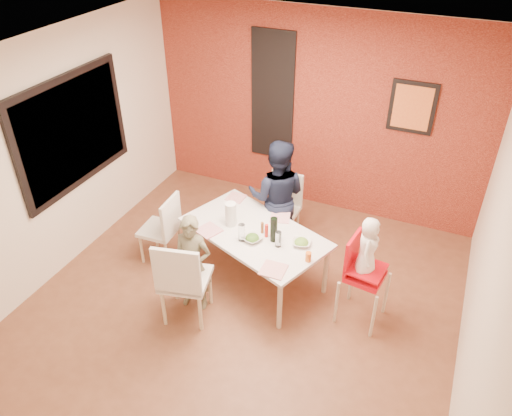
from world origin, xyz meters
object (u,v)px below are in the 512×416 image
at_px(dining_table, 255,235).
at_px(child_far, 277,197).
at_px(chair_far, 284,203).
at_px(chair_left, 164,226).
at_px(paper_towel_roll, 231,214).
at_px(child_near, 193,264).
at_px(high_chair, 361,272).
at_px(chair_near, 182,279).
at_px(toddler, 368,248).
at_px(wine_bottle, 274,230).

relative_size(dining_table, child_far, 1.24).
bearing_deg(chair_far, dining_table, -89.08).
xyz_separation_m(chair_left, paper_towel_roll, (0.83, 0.13, 0.32)).
xyz_separation_m(child_near, child_far, (0.42, 1.32, 0.17)).
bearing_deg(chair_left, high_chair, 86.62).
height_order(chair_far, high_chair, high_chair).
bearing_deg(chair_near, chair_left, -60.73).
distance_m(dining_table, paper_towel_roll, 0.36).
distance_m(dining_table, child_near, 0.78).
bearing_deg(chair_far, toddler, -38.20).
height_order(dining_table, high_chair, high_chair).
xyz_separation_m(dining_table, child_near, (-0.42, -0.66, -0.04)).
relative_size(dining_table, child_near, 1.60).
bearing_deg(chair_far, high_chair, -38.66).
height_order(chair_near, paper_towel_roll, chair_near).
xyz_separation_m(high_chair, paper_towel_roll, (-1.53, 0.13, 0.20)).
bearing_deg(high_chair, dining_table, 91.45).
bearing_deg(toddler, wine_bottle, 81.48).
xyz_separation_m(chair_near, wine_bottle, (0.65, 0.84, 0.24)).
xyz_separation_m(wine_bottle, paper_towel_roll, (-0.55, 0.08, -0.00)).
relative_size(chair_far, high_chair, 0.88).
relative_size(child_near, wine_bottle, 3.93).
height_order(high_chair, paper_towel_roll, high_chair).
distance_m(chair_near, high_chair, 1.81).
relative_size(chair_left, child_near, 0.78).
bearing_deg(high_chair, chair_near, 122.90).
bearing_deg(dining_table, chair_left, -173.85).
xyz_separation_m(chair_near, paper_towel_roll, (0.10, 0.92, 0.24)).
bearing_deg(high_chair, child_far, 64.78).
bearing_deg(dining_table, chair_near, -113.55).
bearing_deg(chair_near, wine_bottle, -140.99).
height_order(chair_near, wine_bottle, chair_near).
height_order(chair_near, toddler, toddler).
distance_m(chair_near, chair_left, 1.08).
relative_size(chair_far, child_far, 0.61).
bearing_deg(chair_left, wine_bottle, 88.74).
height_order(child_far, wine_bottle, child_far).
xyz_separation_m(dining_table, child_far, (-0.00, 0.66, 0.13)).
bearing_deg(child_near, wine_bottle, 32.81).
bearing_deg(wine_bottle, chair_near, -127.77).
bearing_deg(chair_left, chair_far, 128.96).
xyz_separation_m(dining_table, paper_towel_roll, (-0.30, 0.01, 0.20)).
bearing_deg(child_near, paper_towel_roll, 71.12).
distance_m(dining_table, toddler, 1.31).
distance_m(chair_far, high_chair, 1.61).
distance_m(child_near, child_far, 1.40).
height_order(dining_table, child_near, child_near).
relative_size(chair_far, child_near, 0.78).
height_order(chair_left, child_near, child_near).
bearing_deg(chair_left, chair_near, 39.17).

